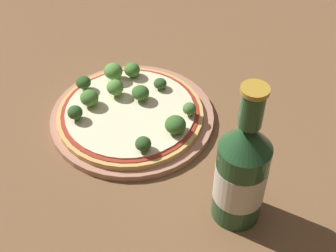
# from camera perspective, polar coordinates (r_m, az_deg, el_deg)

# --- Properties ---
(ground_plane) EXTENTS (3.00, 3.00, 0.00)m
(ground_plane) POSITION_cam_1_polar(r_m,az_deg,el_deg) (0.82, -5.16, 1.49)
(ground_plane) COLOR brown
(plate) EXTENTS (0.28, 0.28, 0.01)m
(plate) POSITION_cam_1_polar(r_m,az_deg,el_deg) (0.81, -4.16, 1.23)
(plate) COLOR tan
(plate) RESTS_ON ground_plane
(pizza) EXTENTS (0.25, 0.25, 0.01)m
(pizza) POSITION_cam_1_polar(r_m,az_deg,el_deg) (0.79, -4.61, 1.58)
(pizza) COLOR tan
(pizza) RESTS_ON plate
(broccoli_floret_0) EXTENTS (0.03, 0.03, 0.03)m
(broccoli_floret_0) POSITION_cam_1_polar(r_m,az_deg,el_deg) (0.74, 0.90, 0.15)
(broccoli_floret_0) COLOR #6B8E51
(broccoli_floret_0) RESTS_ON pizza
(broccoli_floret_1) EXTENTS (0.02, 0.02, 0.02)m
(broccoli_floret_1) POSITION_cam_1_polar(r_m,az_deg,el_deg) (0.77, 2.62, 2.11)
(broccoli_floret_1) COLOR #6B8E51
(broccoli_floret_1) RESTS_ON pizza
(broccoli_floret_2) EXTENTS (0.03, 0.03, 0.03)m
(broccoli_floret_2) POSITION_cam_1_polar(r_m,az_deg,el_deg) (0.81, -6.73, 4.55)
(broccoli_floret_2) COLOR #6B8E51
(broccoli_floret_2) RESTS_ON pizza
(broccoli_floret_3) EXTENTS (0.02, 0.02, 0.02)m
(broccoli_floret_3) POSITION_cam_1_polar(r_m,az_deg,el_deg) (0.82, -0.96, 5.19)
(broccoli_floret_3) COLOR #6B8E51
(broccoli_floret_3) RESTS_ON pizza
(broccoli_floret_4) EXTENTS (0.03, 0.03, 0.03)m
(broccoli_floret_4) POSITION_cam_1_polar(r_m,az_deg,el_deg) (0.85, -4.40, 6.85)
(broccoli_floret_4) COLOR #6B8E51
(broccoli_floret_4) RESTS_ON pizza
(broccoli_floret_5) EXTENTS (0.03, 0.03, 0.03)m
(broccoli_floret_5) POSITION_cam_1_polar(r_m,az_deg,el_deg) (0.80, -9.56, 3.41)
(broccoli_floret_5) COLOR #6B8E51
(broccoli_floret_5) RESTS_ON pizza
(broccoli_floret_6) EXTENTS (0.02, 0.02, 0.03)m
(broccoli_floret_6) POSITION_cam_1_polar(r_m,az_deg,el_deg) (0.77, -11.26, 1.62)
(broccoli_floret_6) COLOR #6B8E51
(broccoli_floret_6) RESTS_ON pizza
(broccoli_floret_7) EXTENTS (0.03, 0.03, 0.03)m
(broccoli_floret_7) POSITION_cam_1_polar(r_m,az_deg,el_deg) (0.80, -3.39, 4.07)
(broccoli_floret_7) COLOR #6B8E51
(broccoli_floret_7) RESTS_ON pizza
(broccoli_floret_8) EXTENTS (0.03, 0.03, 0.03)m
(broccoli_floret_8) POSITION_cam_1_polar(r_m,az_deg,el_deg) (0.83, -10.28, 5.23)
(broccoli_floret_8) COLOR #6B8E51
(broccoli_floret_8) RESTS_ON pizza
(broccoli_floret_9) EXTENTS (0.02, 0.02, 0.02)m
(broccoli_floret_9) POSITION_cam_1_polar(r_m,az_deg,el_deg) (0.71, -3.05, -2.19)
(broccoli_floret_9) COLOR #6B8E51
(broccoli_floret_9) RESTS_ON pizza
(broccoli_floret_10) EXTENTS (0.03, 0.03, 0.03)m
(broccoli_floret_10) POSITION_cam_1_polar(r_m,az_deg,el_deg) (0.85, -6.69, 6.65)
(broccoli_floret_10) COLOR #6B8E51
(broccoli_floret_10) RESTS_ON pizza
(beer_bottle) EXTENTS (0.07, 0.07, 0.23)m
(beer_bottle) POSITION_cam_1_polar(r_m,az_deg,el_deg) (0.62, 8.94, -5.56)
(beer_bottle) COLOR #234C28
(beer_bottle) RESTS_ON ground_plane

